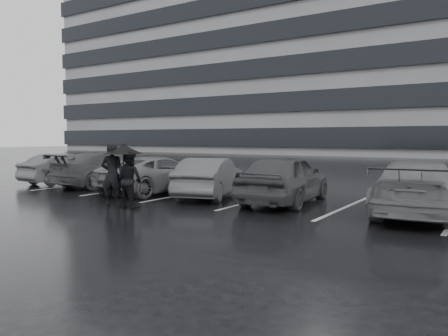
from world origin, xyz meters
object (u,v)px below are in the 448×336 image
car_west_b (158,174)px  car_east (418,188)px  car_west_d (66,168)px  pedestrian_right (130,180)px  car_main (285,178)px  car_west_a (210,178)px  pedestrian_left (112,175)px  car_west_c (109,169)px

car_west_b → car_east: car_east is taller
car_west_d → pedestrian_right: (7.30, -3.45, 0.16)m
car_east → pedestrian_right: pedestrian_right is taller
car_main → pedestrian_right: pedestrian_right is taller
car_west_a → car_west_d: (-7.89, 0.30, -0.01)m
car_west_b → pedestrian_right: 3.64m
pedestrian_left → car_west_a: bearing=-136.2°
car_east → car_main: bearing=-6.2°
car_west_c → car_main: bearing=-177.1°
car_main → pedestrian_left: bearing=34.9°
car_west_b → car_west_d: bearing=0.4°
car_west_c → car_west_a: bearing=-179.5°
car_west_b → car_east: 8.80m
car_west_b → car_west_c: 3.09m
car_west_a → pedestrian_left: size_ratio=2.17×
car_west_d → pedestrian_left: 7.57m
car_west_b → car_west_a: bearing=-178.0°
car_west_d → pedestrian_right: 8.08m
car_east → car_west_d: bearing=-5.9°
car_west_c → car_west_d: car_west_c is taller
car_west_b → car_east: (8.80, -0.05, 0.05)m
car_main → car_west_c: car_main is taller
pedestrian_left → pedestrian_right: bearing=161.2°
car_main → car_east: 3.76m
pedestrian_right → car_west_c: bearing=-33.5°
car_west_a → car_east: car_east is taller
car_west_c → car_east: size_ratio=0.99×
car_main → car_west_b: size_ratio=0.94×
car_west_b → pedestrian_right: size_ratio=2.93×
car_west_a → car_west_d: car_west_a is taller
car_west_c → pedestrian_left: size_ratio=2.63×
car_west_b → car_west_d: car_west_b is taller
car_main → car_west_c: size_ratio=0.92×
car_west_c → car_west_d: bearing=9.5°
car_west_a → car_west_d: bearing=-20.4°
car_west_b → pedestrian_left: 3.47m
car_west_d → car_east: size_ratio=0.80×
car_east → pedestrian_left: (-7.65, -3.21, 0.21)m
car_west_b → pedestrian_left: (1.15, -3.26, 0.26)m
car_east → pedestrian_left: bearing=18.1°
car_west_c → pedestrian_left: bearing=144.3°
car_west_b → car_west_d: (-5.55, 0.26, -0.01)m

